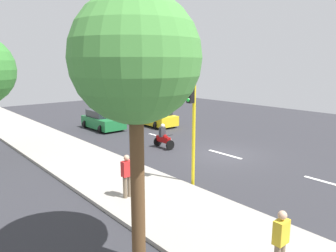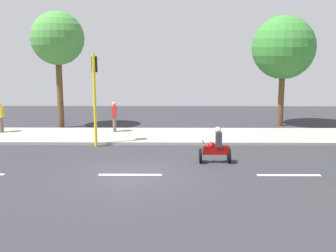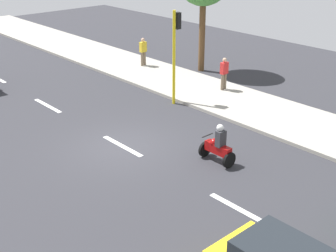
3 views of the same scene
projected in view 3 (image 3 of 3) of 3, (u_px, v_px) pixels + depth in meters
name	position (u px, v px, depth m)	size (l,w,h in m)	color
ground_plane	(122.00, 147.00, 18.20)	(40.00, 60.00, 0.10)	#2D2D33
sidewalk	(237.00, 103.00, 22.45)	(4.00, 60.00, 0.15)	#9E998E
lane_stripe_north	(240.00, 210.00, 14.09)	(0.20, 2.40, 0.01)	white
lane_stripe_mid	(122.00, 146.00, 18.18)	(0.20, 2.40, 0.01)	white
lane_stripe_south	(48.00, 106.00, 22.26)	(0.20, 2.40, 0.01)	white
motorcycle	(218.00, 146.00, 16.70)	(0.60, 1.30, 1.53)	black
pedestrian_near_signal	(143.00, 51.00, 27.83)	(0.40, 0.24, 1.69)	#72604C
pedestrian_by_tree	(224.00, 73.00, 23.69)	(0.40, 0.24, 1.69)	#72604C
traffic_light_corner	(176.00, 44.00, 21.45)	(0.49, 0.24, 4.50)	yellow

